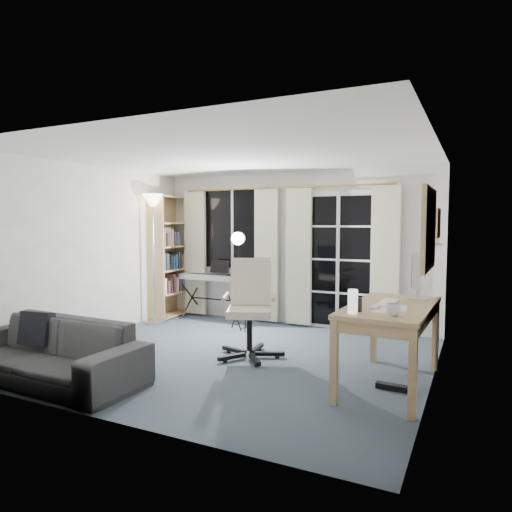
{
  "coord_description": "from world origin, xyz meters",
  "views": [
    {
      "loc": [
        2.62,
        -4.71,
        1.61
      ],
      "look_at": [
        0.16,
        0.35,
        1.19
      ],
      "focal_mm": 32.0,
      "sensor_mm": 36.0,
      "label": 1
    }
  ],
  "objects_px": {
    "keyboard_piano": "(217,278)",
    "monitor": "(418,271)",
    "bookshelf": "(170,259)",
    "desk": "(391,315)",
    "office_chair": "(250,298)",
    "mug": "(393,308)",
    "sofa": "(47,341)",
    "studio_light": "(239,250)",
    "torchiere_lamp": "(153,220)"
  },
  "relations": [
    {
      "from": "keyboard_piano",
      "to": "desk",
      "type": "bearing_deg",
      "value": -32.27
    },
    {
      "from": "desk",
      "to": "keyboard_piano",
      "type": "bearing_deg",
      "value": 151.19
    },
    {
      "from": "desk",
      "to": "sofa",
      "type": "distance_m",
      "value": 3.45
    },
    {
      "from": "keyboard_piano",
      "to": "bookshelf",
      "type": "bearing_deg",
      "value": -178.78
    },
    {
      "from": "bookshelf",
      "to": "keyboard_piano",
      "type": "height_order",
      "value": "bookshelf"
    },
    {
      "from": "torchiere_lamp",
      "to": "monitor",
      "type": "bearing_deg",
      "value": -10.81
    },
    {
      "from": "torchiere_lamp",
      "to": "mug",
      "type": "xyz_separation_m",
      "value": [
        3.96,
        -1.73,
        -0.78
      ]
    },
    {
      "from": "torchiere_lamp",
      "to": "studio_light",
      "type": "height_order",
      "value": "torchiere_lamp"
    },
    {
      "from": "office_chair",
      "to": "studio_light",
      "type": "bearing_deg",
      "value": 101.84
    },
    {
      "from": "studio_light",
      "to": "office_chair",
      "type": "relative_size",
      "value": 1.28
    },
    {
      "from": "bookshelf",
      "to": "keyboard_piano",
      "type": "xyz_separation_m",
      "value": [
        0.92,
        0.04,
        -0.28
      ]
    },
    {
      "from": "torchiere_lamp",
      "to": "keyboard_piano",
      "type": "bearing_deg",
      "value": 39.95
    },
    {
      "from": "torchiere_lamp",
      "to": "desk",
      "type": "xyz_separation_m",
      "value": [
        3.86,
        -1.23,
        -0.95
      ]
    },
    {
      "from": "office_chair",
      "to": "monitor",
      "type": "xyz_separation_m",
      "value": [
        1.91,
        0.1,
        0.42
      ]
    },
    {
      "from": "torchiere_lamp",
      "to": "desk",
      "type": "distance_m",
      "value": 4.16
    },
    {
      "from": "sofa",
      "to": "monitor",
      "type": "bearing_deg",
      "value": 29.83
    },
    {
      "from": "torchiere_lamp",
      "to": "studio_light",
      "type": "xyz_separation_m",
      "value": [
        1.46,
        0.13,
        -0.45
      ]
    },
    {
      "from": "studio_light",
      "to": "mug",
      "type": "distance_m",
      "value": 3.14
    },
    {
      "from": "bookshelf",
      "to": "studio_light",
      "type": "height_order",
      "value": "bookshelf"
    },
    {
      "from": "bookshelf",
      "to": "torchiere_lamp",
      "type": "relative_size",
      "value": 1.01
    },
    {
      "from": "studio_light",
      "to": "sofa",
      "type": "bearing_deg",
      "value": -125.21
    },
    {
      "from": "keyboard_piano",
      "to": "torchiere_lamp",
      "type": "bearing_deg",
      "value": -141.1
    },
    {
      "from": "monitor",
      "to": "sofa",
      "type": "height_order",
      "value": "monitor"
    },
    {
      "from": "keyboard_piano",
      "to": "mug",
      "type": "height_order",
      "value": "keyboard_piano"
    },
    {
      "from": "office_chair",
      "to": "mug",
      "type": "relative_size",
      "value": 8.91
    },
    {
      "from": "monitor",
      "to": "mug",
      "type": "xyz_separation_m",
      "value": [
        -0.1,
        -0.95,
        -0.24
      ]
    },
    {
      "from": "office_chair",
      "to": "mug",
      "type": "bearing_deg",
      "value": -48.03
    },
    {
      "from": "office_chair",
      "to": "monitor",
      "type": "height_order",
      "value": "monitor"
    },
    {
      "from": "bookshelf",
      "to": "office_chair",
      "type": "bearing_deg",
      "value": -34.1
    },
    {
      "from": "bookshelf",
      "to": "desk",
      "type": "relative_size",
      "value": 1.35
    },
    {
      "from": "monitor",
      "to": "studio_light",
      "type": "bearing_deg",
      "value": 163.24
    },
    {
      "from": "studio_light",
      "to": "office_chair",
      "type": "xyz_separation_m",
      "value": [
        0.69,
        -1.0,
        -0.52
      ]
    },
    {
      "from": "office_chair",
      "to": "sofa",
      "type": "distance_m",
      "value": 2.26
    },
    {
      "from": "desk",
      "to": "monitor",
      "type": "relative_size",
      "value": 2.64
    },
    {
      "from": "mug",
      "to": "monitor",
      "type": "bearing_deg",
      "value": 84.22
    },
    {
      "from": "bookshelf",
      "to": "desk",
      "type": "xyz_separation_m",
      "value": [
        4.01,
        -1.84,
        -0.28
      ]
    },
    {
      "from": "bookshelf",
      "to": "studio_light",
      "type": "xyz_separation_m",
      "value": [
        1.6,
        -0.48,
        0.23
      ]
    },
    {
      "from": "studio_light",
      "to": "desk",
      "type": "distance_m",
      "value": 2.81
    },
    {
      "from": "keyboard_piano",
      "to": "monitor",
      "type": "relative_size",
      "value": 2.2
    },
    {
      "from": "studio_light",
      "to": "mug",
      "type": "height_order",
      "value": "studio_light"
    },
    {
      "from": "office_chair",
      "to": "monitor",
      "type": "relative_size",
      "value": 2.03
    },
    {
      "from": "office_chair",
      "to": "sofa",
      "type": "height_order",
      "value": "office_chair"
    },
    {
      "from": "mug",
      "to": "sofa",
      "type": "xyz_separation_m",
      "value": [
        -3.25,
        -0.87,
        -0.46
      ]
    },
    {
      "from": "studio_light",
      "to": "desk",
      "type": "relative_size",
      "value": 0.98
    },
    {
      "from": "studio_light",
      "to": "office_chair",
      "type": "height_order",
      "value": "studio_light"
    },
    {
      "from": "bookshelf",
      "to": "mug",
      "type": "height_order",
      "value": "bookshelf"
    },
    {
      "from": "studio_light",
      "to": "torchiere_lamp",
      "type": "bearing_deg",
      "value": 165.12
    },
    {
      "from": "torchiere_lamp",
      "to": "mug",
      "type": "bearing_deg",
      "value": -23.52
    },
    {
      "from": "sofa",
      "to": "bookshelf",
      "type": "bearing_deg",
      "value": 106.19
    },
    {
      "from": "keyboard_piano",
      "to": "monitor",
      "type": "height_order",
      "value": "monitor"
    }
  ]
}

